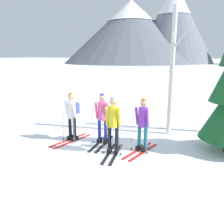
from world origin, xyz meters
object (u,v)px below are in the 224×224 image
at_px(skier_in_yellow, 113,122).
at_px(skier_in_purple, 143,123).
at_px(skier_in_pink, 103,115).
at_px(birch_tree_slender, 172,72).
at_px(skier_in_white, 72,114).

relative_size(skier_in_yellow, skier_in_purple, 1.05).
height_order(skier_in_yellow, skier_in_purple, skier_in_yellow).
bearing_deg(skier_in_purple, skier_in_pink, 176.73).
distance_m(skier_in_pink, birch_tree_slender, 2.91).
bearing_deg(skier_in_white, birch_tree_slender, 37.59).
relative_size(skier_in_yellow, birch_tree_slender, 0.38).
xyz_separation_m(skier_in_white, skier_in_pink, (1.04, 0.25, 0.01)).
xyz_separation_m(skier_in_pink, birch_tree_slender, (1.76, 1.90, 1.34)).
bearing_deg(skier_in_yellow, birch_tree_slender, 66.87).
distance_m(skier_in_yellow, birch_tree_slender, 3.02).
relative_size(skier_in_purple, birch_tree_slender, 0.37).
relative_size(skier_in_pink, skier_in_yellow, 0.98).
height_order(skier_in_yellow, birch_tree_slender, birch_tree_slender).
relative_size(skier_in_white, skier_in_yellow, 1.00).
bearing_deg(skier_in_white, skier_in_yellow, -11.40).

